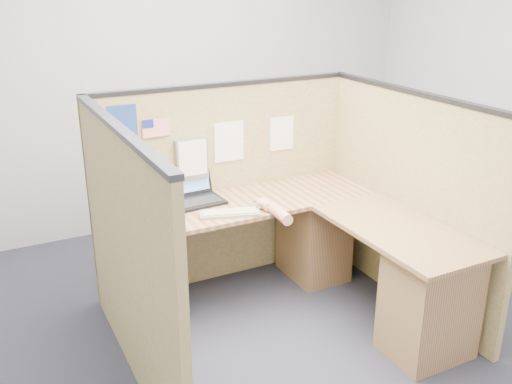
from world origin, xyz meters
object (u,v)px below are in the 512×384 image
keyboard (230,213)px  mouse (263,205)px  l_desk (294,261)px  laptop (195,192)px

keyboard → mouse: size_ratio=3.83×
keyboard → l_desk: bearing=-11.2°
l_desk → laptop: size_ratio=5.39×
laptop → l_desk: bearing=-53.4°
l_desk → mouse: (-0.13, 0.21, 0.36)m
l_desk → mouse: mouse is taller
l_desk → mouse: size_ratio=17.50×
l_desk → keyboard: (-0.38, 0.21, 0.35)m
l_desk → mouse: bearing=121.8°
keyboard → laptop: bearing=124.0°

